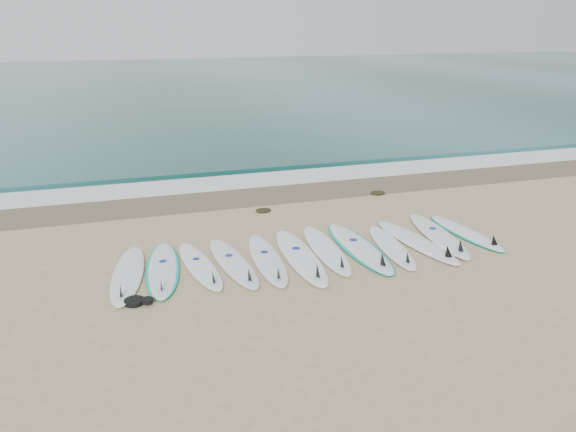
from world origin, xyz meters
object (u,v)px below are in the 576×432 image
object	(u,v)px
surfboard_6	(327,250)
surfboard_0	(127,275)
surfboard_11	(467,233)
leash_coil	(137,301)

from	to	relation	value
surfboard_6	surfboard_0	bearing A→B (deg)	-176.16
surfboard_0	surfboard_11	bearing A→B (deg)	8.66
surfboard_11	surfboard_0	bearing A→B (deg)	175.70
surfboard_0	surfboard_11	distance (m)	7.04
surfboard_6	leash_coil	distance (m)	3.86
surfboard_0	surfboard_11	xyz separation A→B (m)	(7.04, 0.04, -0.01)
surfboard_11	leash_coil	xyz separation A→B (m)	(-6.93, -1.10, 0.00)
surfboard_6	leash_coil	size ratio (longest dim) A/B	5.80
leash_coil	surfboard_6	bearing A→B (deg)	16.14
surfboard_6	surfboard_11	xyz separation A→B (m)	(3.22, 0.02, -0.01)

